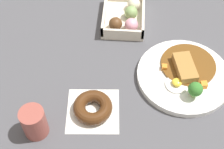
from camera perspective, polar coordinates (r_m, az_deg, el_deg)
The scene contains 5 objects.
ground_plane at distance 1.00m, azimuth 5.39°, elevation 2.67°, with size 1.60×1.60×0.00m, color #4C4C51.
curry_plate at distance 0.97m, azimuth 12.33°, elevation -0.08°, with size 0.27×0.27×0.07m.
donut_box at distance 1.10m, azimuth 2.32°, elevation 9.84°, with size 0.18×0.13×0.05m.
chocolate_ring_donut at distance 0.88m, azimuth -3.33°, elevation -5.70°, with size 0.15×0.15×0.04m.
coffee_mug at distance 0.85m, azimuth -13.24°, elevation -8.01°, with size 0.06×0.06×0.09m, color #9E4C42.
Camera 1 is at (-0.65, 0.05, 0.76)m, focal length 53.19 mm.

